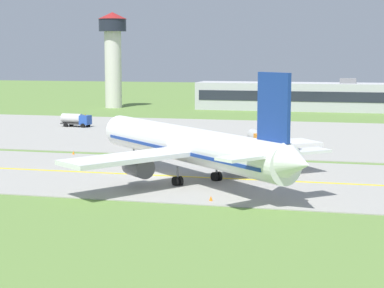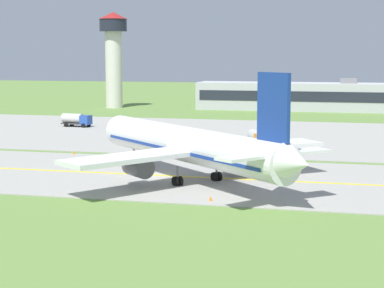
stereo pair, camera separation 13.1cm
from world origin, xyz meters
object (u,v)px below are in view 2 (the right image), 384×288
at_px(service_truck_catering, 130,133).
at_px(service_truck_pushback, 77,119).
at_px(airplane_lead, 190,146).
at_px(control_tower, 114,50).
at_px(service_truck_fuel, 258,138).

xyz_separation_m(service_truck_catering, service_truck_pushback, (-17.74, 19.02, 0.00)).
relative_size(service_truck_catering, service_truck_pushback, 1.02).
bearing_deg(service_truck_catering, airplane_lead, -59.81).
bearing_deg(control_tower, service_truck_pushback, -78.30).
relative_size(service_truck_pushback, control_tower, 0.25).
height_order(airplane_lead, service_truck_fuel, airplane_lead).
bearing_deg(control_tower, airplane_lead, -64.87).
bearing_deg(service_truck_pushback, airplane_lead, -54.40).
bearing_deg(service_truck_catering, service_truck_pushback, 133.00).
relative_size(service_truck_fuel, control_tower, 0.25).
xyz_separation_m(airplane_lead, service_truck_fuel, (3.32, 29.32, -2.60)).
distance_m(service_truck_catering, control_tower, 72.70).
height_order(service_truck_pushback, control_tower, control_tower).
bearing_deg(service_truck_fuel, airplane_lead, -96.45).
xyz_separation_m(airplane_lead, control_tower, (-45.32, 96.63, 11.04)).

